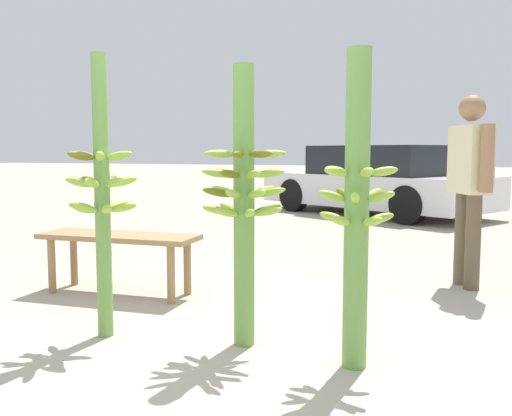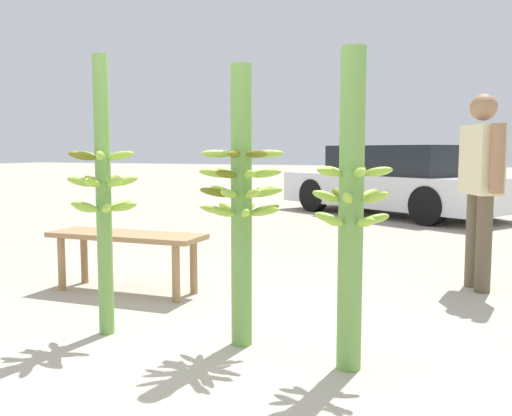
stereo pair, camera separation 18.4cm
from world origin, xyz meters
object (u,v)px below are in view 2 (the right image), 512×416
Objects in this scene: banana_stalk_right at (351,209)px; vendor_person at (481,175)px; banana_stalk_center at (241,200)px; parked_car at (398,181)px; banana_stalk_left at (103,192)px; market_bench at (126,242)px.

vendor_person is at bearing 75.71° from banana_stalk_right.
banana_stalk_center is 0.37× the size of parked_car.
vendor_person is 0.36× the size of parked_car.
vendor_person is (2.07, 2.15, 0.05)m from banana_stalk_left.
banana_stalk_left is 1.54m from banana_stalk_right.
banana_stalk_center is at bearing -147.85° from parked_car.
market_bench is 0.29× the size of parked_car.
banana_stalk_left is 1.05× the size of banana_stalk_center.
banana_stalk_center is 1.64m from market_bench.
banana_stalk_center is at bearing 10.16° from banana_stalk_left.
parked_car is at bearing 92.71° from banana_stalk_center.
vendor_person is (1.21, 1.99, 0.08)m from banana_stalk_center.
banana_stalk_left is at bearing -178.58° from banana_stalk_right.
banana_stalk_left is 2.98m from vendor_person.
market_bench is at bearing 156.81° from banana_stalk_right.
parked_car is (-1.56, 5.30, -0.34)m from vendor_person.
market_bench is (-1.38, 0.76, -0.45)m from banana_stalk_center.
banana_stalk_center is at bearing 170.21° from banana_stalk_right.
banana_stalk_right reaches higher than parked_car.
banana_stalk_left is 0.88m from banana_stalk_center.
banana_stalk_center is at bearing -57.59° from vendor_person.
banana_stalk_left is 7.47m from parked_car.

